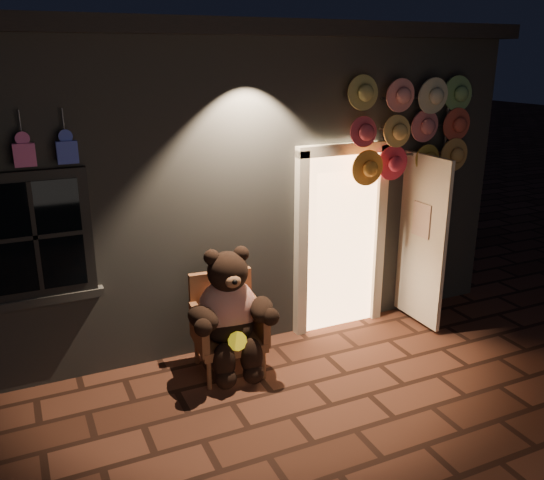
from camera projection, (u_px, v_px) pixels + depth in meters
ground at (291, 416)px, 5.21m from camera, size 60.00×60.00×0.00m
shop_building at (166, 157)px, 8.12m from camera, size 7.30×5.95×3.51m
wicker_armchair at (226, 323)px, 5.89m from camera, size 0.73×0.67×1.00m
teddy_bear at (230, 313)px, 5.72m from camera, size 0.95×0.76×1.31m
hat_rack at (415, 130)px, 6.46m from camera, size 1.71×0.22×2.90m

